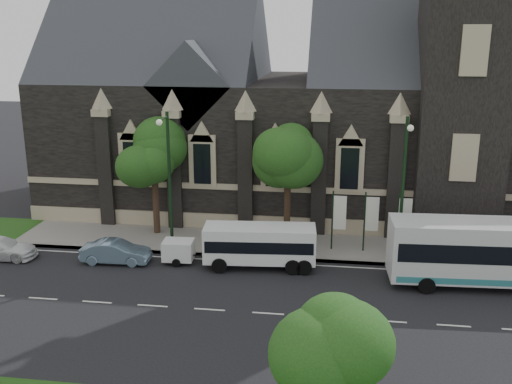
% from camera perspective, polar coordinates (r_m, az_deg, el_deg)
% --- Properties ---
extents(ground, '(160.00, 160.00, 0.00)m').
position_cam_1_polar(ground, '(30.32, -4.56, -11.38)').
color(ground, black).
rests_on(ground, ground).
extents(sidewalk, '(80.00, 5.00, 0.15)m').
position_cam_1_polar(sidewalk, '(38.82, -1.55, -4.96)').
color(sidewalk, gray).
rests_on(sidewalk, ground).
extents(museum, '(40.00, 17.70, 29.90)m').
position_cam_1_polar(museum, '(45.44, 6.79, 8.53)').
color(museum, black).
rests_on(museum, ground).
extents(tree_park_east, '(3.40, 3.40, 6.28)m').
position_cam_1_polar(tree_park_east, '(19.31, 7.49, -12.82)').
color(tree_park_east, black).
rests_on(tree_park_east, ground).
extents(tree_walk_right, '(4.08, 4.08, 7.80)m').
position_cam_1_polar(tree_walk_right, '(37.97, 3.49, 3.59)').
color(tree_walk_right, black).
rests_on(tree_walk_right, ground).
extents(tree_walk_left, '(3.91, 3.91, 7.64)m').
position_cam_1_polar(tree_walk_left, '(39.69, -9.62, 3.80)').
color(tree_walk_left, black).
rests_on(tree_walk_left, ground).
extents(street_lamp_near, '(0.36, 1.88, 9.00)m').
position_cam_1_polar(street_lamp_near, '(34.73, 14.21, 0.77)').
color(street_lamp_near, black).
rests_on(street_lamp_near, ground).
extents(street_lamp_mid, '(0.36, 1.88, 9.00)m').
position_cam_1_polar(street_lamp_mid, '(35.95, -8.55, 1.59)').
color(street_lamp_mid, black).
rests_on(street_lamp_mid, ground).
extents(banner_flag_left, '(0.90, 0.10, 4.00)m').
position_cam_1_polar(banner_flag_left, '(37.10, 7.93, -2.33)').
color(banner_flag_left, black).
rests_on(banner_flag_left, ground).
extents(banner_flag_center, '(0.90, 0.10, 4.00)m').
position_cam_1_polar(banner_flag_center, '(37.17, 11.01, -2.44)').
color(banner_flag_center, black).
rests_on(banner_flag_center, ground).
extents(banner_flag_right, '(0.90, 0.10, 4.00)m').
position_cam_1_polar(banner_flag_right, '(37.34, 14.08, -2.55)').
color(banner_flag_right, black).
rests_on(banner_flag_right, ground).
extents(tour_coach, '(12.77, 3.42, 3.69)m').
position_cam_1_polar(tour_coach, '(34.77, 23.38, -5.44)').
color(tour_coach, silver).
rests_on(tour_coach, ground).
extents(shuttle_bus, '(6.73, 2.82, 2.54)m').
position_cam_1_polar(shuttle_bus, '(34.69, 0.40, -5.06)').
color(shuttle_bus, white).
rests_on(shuttle_bus, ground).
extents(box_trailer, '(2.67, 1.57, 1.41)m').
position_cam_1_polar(box_trailer, '(35.85, -7.59, -5.66)').
color(box_trailer, silver).
rests_on(box_trailer, ground).
extents(sedan, '(4.24, 1.62, 1.38)m').
position_cam_1_polar(sedan, '(36.59, -13.54, -5.71)').
color(sedan, '#6F8AA0').
rests_on(sedan, ground).
extents(car_far_white, '(4.63, 2.10, 1.32)m').
position_cam_1_polar(car_far_white, '(39.59, -23.74, -5.03)').
color(car_far_white, white).
rests_on(car_far_white, ground).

